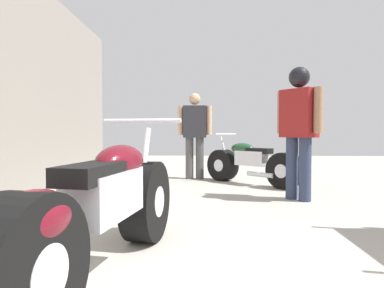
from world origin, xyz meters
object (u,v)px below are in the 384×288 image
mechanic_with_helmet (299,121)px  motorcycle_maroon_cruiser (102,212)px  mechanic_in_blue (195,130)px  motorcycle_black_naked (253,164)px

mechanic_with_helmet → motorcycle_maroon_cruiser: bearing=-126.0°
mechanic_in_blue → mechanic_with_helmet: bearing=-55.1°
motorcycle_black_naked → mechanic_with_helmet: mechanic_with_helmet is taller
motorcycle_maroon_cruiser → motorcycle_black_naked: 4.08m
motorcycle_black_naked → mechanic_with_helmet: (0.40, -1.32, 0.68)m
motorcycle_maroon_cruiser → mechanic_in_blue: size_ratio=1.31×
mechanic_in_blue → mechanic_with_helmet: mechanic_with_helmet is taller
motorcycle_maroon_cruiser → mechanic_with_helmet: 3.15m
motorcycle_maroon_cruiser → motorcycle_black_naked: size_ratio=1.42×
motorcycle_maroon_cruiser → mechanic_in_blue: 4.55m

